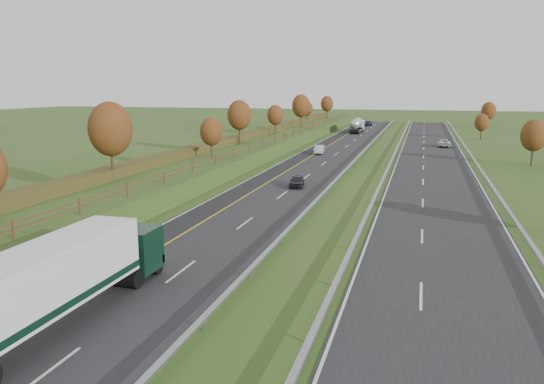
{
  "coord_description": "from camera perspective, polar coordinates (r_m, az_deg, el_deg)",
  "views": [
    {
      "loc": [
        14.86,
        -16.85,
        10.97
      ],
      "look_at": [
        2.77,
        25.79,
        2.2
      ],
      "focal_mm": 35.0,
      "sensor_mm": 36.0,
      "label": 1
    }
  ],
  "objects": [
    {
      "name": "ground",
      "position": [
        73.0,
        10.26,
        2.37
      ],
      "size": [
        400.0,
        400.0,
        0.0
      ],
      "primitive_type": "plane",
      "color": "#2F4B1B",
      "rests_on": "ground"
    },
    {
      "name": "near_carriageway",
      "position": [
        79.03,
        4.84,
        3.19
      ],
      "size": [
        10.5,
        200.0,
        0.04
      ],
      "primitive_type": "cube",
      "color": "black",
      "rests_on": "ground"
    },
    {
      "name": "far_carriageway",
      "position": [
        77.64,
        16.89,
        2.6
      ],
      "size": [
        10.5,
        200.0,
        0.04
      ],
      "primitive_type": "cube",
      "color": "black",
      "rests_on": "ground"
    },
    {
      "name": "hard_shoulder",
      "position": [
        79.82,
        2.19,
        3.3
      ],
      "size": [
        3.0,
        200.0,
        0.04
      ],
      "primitive_type": "cube",
      "color": "black",
      "rests_on": "ground"
    },
    {
      "name": "lane_markings",
      "position": [
        77.96,
        9.45,
        2.99
      ],
      "size": [
        26.75,
        200.0,
        0.01
      ],
      "color": "silver",
      "rests_on": "near_carriageway"
    },
    {
      "name": "embankment_left",
      "position": [
        82.35,
        -4.08,
        4.21
      ],
      "size": [
        12.0,
        200.0,
        2.0
      ],
      "primitive_type": "cube",
      "color": "#2F4B1B",
      "rests_on": "ground"
    },
    {
      "name": "hedge_left",
      "position": [
        82.87,
        -5.4,
        5.31
      ],
      "size": [
        2.2,
        180.0,
        1.1
      ],
      "primitive_type": "cube",
      "color": "#383A17",
      "rests_on": "embankment_left"
    },
    {
      "name": "fence_left",
      "position": [
        80.35,
        -1.17,
        5.3
      ],
      "size": [
        0.12,
        189.06,
        1.2
      ],
      "color": "#422B19",
      "rests_on": "embankment_left"
    },
    {
      "name": "median_barrier_near",
      "position": [
        78.08,
        8.96,
        3.44
      ],
      "size": [
        0.32,
        200.0,
        0.71
      ],
      "color": "gray",
      "rests_on": "ground"
    },
    {
      "name": "median_barrier_far",
      "position": [
        77.65,
        12.71,
        3.26
      ],
      "size": [
        0.32,
        200.0,
        0.71
      ],
      "color": "gray",
      "rests_on": "ground"
    },
    {
      "name": "outer_barrier_far",
      "position": [
        77.9,
        21.18,
        2.8
      ],
      "size": [
        0.32,
        200.0,
        0.71
      ],
      "color": "gray",
      "rests_on": "ground"
    },
    {
      "name": "trees_left",
      "position": [
        78.59,
        -4.73,
        7.8
      ],
      "size": [
        6.64,
        164.3,
        7.66
      ],
      "color": "#2D2116",
      "rests_on": "embankment_left"
    },
    {
      "name": "trees_far",
      "position": [
        107.32,
        23.96,
        6.65
      ],
      "size": [
        8.45,
        118.6,
        7.12
      ],
      "color": "#2D2116",
      "rests_on": "ground"
    },
    {
      "name": "box_lorry",
      "position": [
        26.18,
        -22.57,
        -8.97
      ],
      "size": [
        2.58,
        16.28,
        4.06
      ],
      "color": "black",
      "rests_on": "near_carriageway"
    },
    {
      "name": "road_tanker",
      "position": [
        133.21,
        9.13,
        7.14
      ],
      "size": [
        2.4,
        11.22,
        3.46
      ],
      "color": "silver",
      "rests_on": "near_carriageway"
    },
    {
      "name": "car_dark_near",
      "position": [
        59.22,
        2.68,
        1.17
      ],
      "size": [
        1.99,
        3.9,
        1.27
      ],
      "primitive_type": "imported",
      "rotation": [
        0.0,
        0.0,
        0.14
      ],
      "color": "black",
      "rests_on": "near_carriageway"
    },
    {
      "name": "car_silver_mid",
      "position": [
        89.23,
        5.11,
        4.58
      ],
      "size": [
        1.96,
        4.46,
        1.43
      ],
      "primitive_type": "imported",
      "rotation": [
        0.0,
        0.0,
        0.11
      ],
      "color": "#B6B6BB",
      "rests_on": "near_carriageway"
    },
    {
      "name": "car_small_far",
      "position": [
        157.05,
        10.29,
        7.27
      ],
      "size": [
        2.01,
        4.67,
        1.34
      ],
      "primitive_type": "imported",
      "rotation": [
        0.0,
        0.0,
        -0.03
      ],
      "color": "#18133C",
      "rests_on": "near_carriageway"
    },
    {
      "name": "car_oncoming",
      "position": [
        104.56,
        18.01,
        5.04
      ],
      "size": [
        2.38,
        5.09,
        1.41
      ],
      "primitive_type": "imported",
      "rotation": [
        0.0,
        0.0,
        3.13
      ],
      "color": "silver",
      "rests_on": "far_carriageway"
    }
  ]
}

